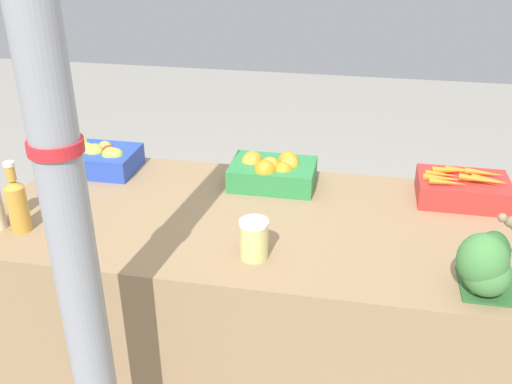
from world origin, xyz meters
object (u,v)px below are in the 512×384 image
Objects in this scene: apple_crate at (97,157)px; broccoli_pile at (486,265)px; support_pole at (64,194)px; carrot_crate at (463,188)px; pickle_jar at (254,239)px; juice_bottle_amber at (17,203)px; orange_crate at (273,171)px.

broccoli_pile is (1.48, -0.60, 0.04)m from apple_crate.
carrot_crate is at bearing 42.39° from support_pole.
broccoli_pile is 0.69m from pickle_jar.
juice_bottle_amber is at bearing -94.40° from apple_crate.
support_pole is at bearing -129.88° from pickle_jar.
pickle_jar is (0.37, 0.44, -0.34)m from support_pole.
broccoli_pile is at bearing -39.79° from orange_crate.
orange_crate is 1.00× the size of carrot_crate.
carrot_crate is 0.60m from broccoli_pile.
broccoli_pile reaches higher than carrot_crate.
orange_crate is at bearing 0.07° from apple_crate.
juice_bottle_amber is 1.95× the size of pickle_jar.
orange_crate is 0.73m from carrot_crate.
support_pole is 7.23× the size of apple_crate.
carrot_crate is 1.35× the size of broccoli_pile.
support_pole is 1.09m from orange_crate.
pickle_jar is at bearing 175.03° from broccoli_pile.
carrot_crate is (1.07, 0.98, -0.36)m from support_pole.
apple_crate is 1.00× the size of orange_crate.
support_pole reaches higher than carrot_crate.
broccoli_pile is (0.72, -0.60, 0.04)m from orange_crate.
support_pole reaches higher than broccoli_pile.
apple_crate is 0.53m from juice_bottle_amber.
juice_bottle_amber reaches higher than broccoli_pile.
carrot_crate is 1.62m from juice_bottle_amber.
carrot_crate reaches higher than apple_crate.
broccoli_pile is (1.06, 0.38, -0.31)m from support_pole.
orange_crate reaches higher than carrot_crate.
juice_bottle_amber is (-0.04, -0.53, 0.05)m from apple_crate.
broccoli_pile is 0.96× the size of juice_bottle_amber.
carrot_crate is at bearing 18.92° from juice_bottle_amber.
orange_crate is (0.76, 0.00, 0.00)m from apple_crate.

